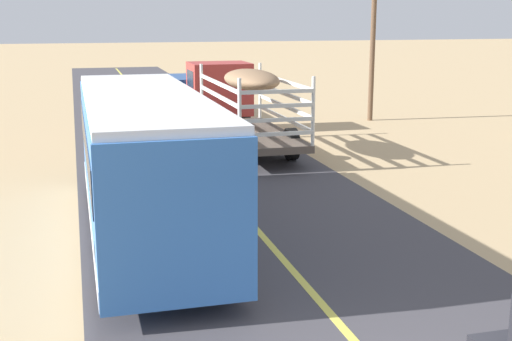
% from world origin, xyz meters
% --- Properties ---
extents(livestock_truck, '(2.53, 9.70, 3.02)m').
position_xyz_m(livestock_truck, '(2.10, 20.12, 1.79)').
color(livestock_truck, '#B2332D').
rests_on(livestock_truck, road_surface).
extents(bus, '(2.54, 10.00, 3.21)m').
position_xyz_m(bus, '(-2.49, 8.69, 1.75)').
color(bus, '#3872C6').
rests_on(bus, road_surface).
extents(car_far, '(1.90, 4.62, 1.93)m').
position_xyz_m(car_far, '(1.10, 27.10, 1.09)').
color(car_far, '#264C8C').
rests_on(car_far, road_surface).
extents(power_pole_mid, '(2.20, 0.24, 7.33)m').
position_xyz_m(power_pole_mid, '(9.62, 23.25, 3.95)').
color(power_pole_mid, brown).
rests_on(power_pole_mid, ground).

